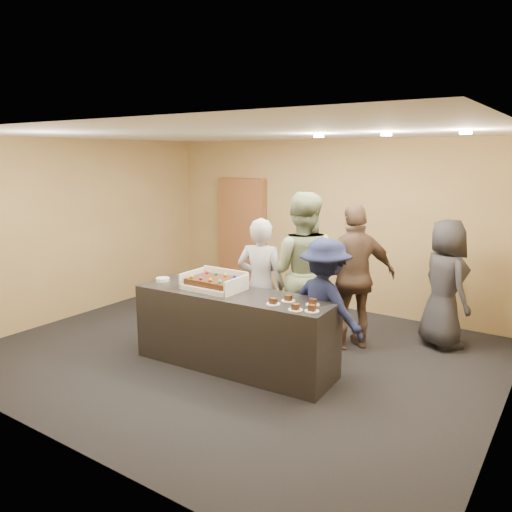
% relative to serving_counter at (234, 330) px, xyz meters
% --- Properties ---
extents(room, '(6.04, 6.00, 2.70)m').
position_rel_serving_counter_xyz_m(room, '(-0.20, 0.36, 0.90)').
color(room, black).
rests_on(room, ground).
extents(serving_counter, '(2.44, 0.83, 0.90)m').
position_rel_serving_counter_xyz_m(serving_counter, '(0.00, 0.00, 0.00)').
color(serving_counter, black).
rests_on(serving_counter, floor).
extents(storage_cabinet, '(0.93, 0.15, 2.05)m').
position_rel_serving_counter_xyz_m(storage_cabinet, '(-1.85, 2.77, 0.58)').
color(storage_cabinet, brown).
rests_on(storage_cabinet, floor).
extents(cake_box, '(0.69, 0.47, 0.20)m').
position_rel_serving_counter_xyz_m(cake_box, '(-0.29, 0.03, 0.50)').
color(cake_box, white).
rests_on(cake_box, serving_counter).
extents(sheet_cake, '(0.59, 0.40, 0.11)m').
position_rel_serving_counter_xyz_m(sheet_cake, '(-0.29, -0.00, 0.55)').
color(sheet_cake, '#3E1C0E').
rests_on(sheet_cake, cake_box).
extents(plate_stack, '(0.17, 0.17, 0.04)m').
position_rel_serving_counter_xyz_m(plate_stack, '(-1.06, -0.06, 0.47)').
color(plate_stack, white).
rests_on(plate_stack, serving_counter).
extents(slice_a, '(0.15, 0.15, 0.07)m').
position_rel_serving_counter_xyz_m(slice_a, '(0.61, -0.13, 0.47)').
color(slice_a, white).
rests_on(slice_a, serving_counter).
extents(slice_b, '(0.15, 0.15, 0.07)m').
position_rel_serving_counter_xyz_m(slice_b, '(0.69, 0.07, 0.47)').
color(slice_b, white).
rests_on(slice_b, serving_counter).
extents(slice_c, '(0.15, 0.15, 0.07)m').
position_rel_serving_counter_xyz_m(slice_c, '(0.91, -0.17, 0.47)').
color(slice_c, white).
rests_on(slice_c, serving_counter).
extents(slice_d, '(0.15, 0.15, 0.07)m').
position_rel_serving_counter_xyz_m(slice_d, '(0.97, 0.09, 0.47)').
color(slice_d, white).
rests_on(slice_d, serving_counter).
extents(slice_e, '(0.15, 0.15, 0.07)m').
position_rel_serving_counter_xyz_m(slice_e, '(1.07, -0.11, 0.47)').
color(slice_e, white).
rests_on(slice_e, serving_counter).
extents(person_server_grey, '(0.70, 0.55, 1.70)m').
position_rel_serving_counter_xyz_m(person_server_grey, '(-0.04, 0.62, 0.40)').
color(person_server_grey, '#B0B0B6').
rests_on(person_server_grey, floor).
extents(person_sage_man, '(1.20, 1.08, 2.01)m').
position_rel_serving_counter_xyz_m(person_sage_man, '(0.35, 0.95, 0.56)').
color(person_sage_man, gray).
rests_on(person_sage_man, floor).
extents(person_navy_man, '(1.12, 0.81, 1.56)m').
position_rel_serving_counter_xyz_m(person_navy_man, '(0.94, 0.45, 0.33)').
color(person_navy_man, '#151B3D').
rests_on(person_navy_man, floor).
extents(person_brown_extra, '(1.08, 1.11, 1.86)m').
position_rel_serving_counter_xyz_m(person_brown_extra, '(0.91, 1.36, 0.48)').
color(person_brown_extra, '#503A2D').
rests_on(person_brown_extra, floor).
extents(person_dark_suit, '(0.95, 0.95, 1.67)m').
position_rel_serving_counter_xyz_m(person_dark_suit, '(1.85, 2.05, 0.38)').
color(person_dark_suit, '#27272C').
rests_on(person_dark_suit, floor).
extents(ceiling_spotlights, '(1.72, 0.12, 0.03)m').
position_rel_serving_counter_xyz_m(ceiling_spotlights, '(1.40, 0.86, 2.22)').
color(ceiling_spotlights, '#FFEAC6').
rests_on(ceiling_spotlights, ceiling).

